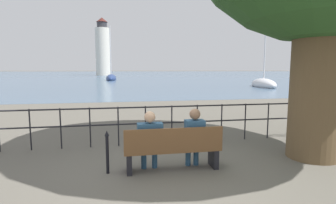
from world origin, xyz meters
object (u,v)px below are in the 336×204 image
object	(u,v)px
park_bench	(173,149)
closed_umbrella	(107,150)
sailboat_0	(263,84)
sailboat_2	(111,78)
seated_person_right	(194,135)
seated_person_left	(150,138)
harbor_lighthouse	(103,49)

from	to	relation	value
park_bench	closed_umbrella	size ratio (longest dim) A/B	2.27
park_bench	sailboat_0	xyz separation A→B (m)	(15.38, 22.97, -0.10)
park_bench	sailboat_2	xyz separation A→B (m)	(-2.67, 46.73, -0.07)
seated_person_right	seated_person_left	bearing A→B (deg)	-179.86
park_bench	sailboat_2	bearing A→B (deg)	93.27
sailboat_0	harbor_lighthouse	world-z (taller)	harbor_lighthouse
seated_person_right	sailboat_2	distance (m)	46.76
harbor_lighthouse	seated_person_right	bearing A→B (deg)	-85.45
sailboat_2	harbor_lighthouse	world-z (taller)	harbor_lighthouse
seated_person_left	sailboat_0	bearing A→B (deg)	55.32
park_bench	closed_umbrella	distance (m)	1.29
harbor_lighthouse	seated_person_left	bearing A→B (deg)	-86.03
park_bench	sailboat_0	bearing A→B (deg)	56.19
park_bench	harbor_lighthouse	size ratio (longest dim) A/B	0.10
seated_person_left	harbor_lighthouse	bearing A→B (deg)	93.97
seated_person_right	sailboat_0	xyz separation A→B (m)	(14.93, 22.89, -0.35)
park_bench	sailboat_0	size ratio (longest dim) A/B	0.19
sailboat_0	park_bench	bearing A→B (deg)	-114.35
park_bench	closed_umbrella	world-z (taller)	park_bench
seated_person_left	sailboat_0	xyz separation A→B (m)	(15.84, 22.89, -0.33)
seated_person_right	harbor_lighthouse	bearing A→B (deg)	94.55
sailboat_2	sailboat_0	bearing A→B (deg)	-52.69
sailboat_2	harbor_lighthouse	distance (m)	43.58
seated_person_left	park_bench	bearing A→B (deg)	-9.55
closed_umbrella	park_bench	bearing A→B (deg)	-3.84
harbor_lighthouse	sailboat_0	bearing A→B (deg)	-71.61
sailboat_0	sailboat_2	xyz separation A→B (m)	(-18.05, 23.76, 0.03)
park_bench	seated_person_left	bearing A→B (deg)	170.45
seated_person_right	sailboat_0	bearing A→B (deg)	56.89
park_bench	harbor_lighthouse	distance (m)	89.90
seated_person_left	sailboat_2	bearing A→B (deg)	92.72
park_bench	seated_person_right	distance (m)	0.52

